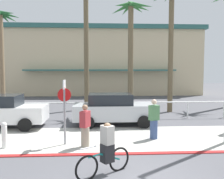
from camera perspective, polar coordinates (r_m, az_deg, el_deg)
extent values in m
plane|color=#4C4C51|center=(16.35, 0.01, -5.87)|extent=(80.00, 80.00, 0.00)
cube|color=#ADAAA0|center=(10.71, 1.78, -11.33)|extent=(44.00, 4.00, 0.02)
cube|color=maroon|center=(8.80, 2.95, -14.80)|extent=(44.00, 0.24, 0.03)
cube|color=beige|center=(33.34, -2.80, 6.04)|extent=(24.37, 10.51, 7.76)
cube|color=#2D605B|center=(33.71, -2.83, 13.08)|extent=(24.97, 11.11, 0.50)
cube|color=#2D605B|center=(27.57, -2.71, 4.56)|extent=(17.06, 1.20, 0.16)
cylinder|color=white|center=(14.72, 0.34, -3.07)|extent=(22.96, 0.08, 0.08)
cylinder|color=white|center=(15.22, -17.25, -4.92)|extent=(0.08, 0.08, 1.00)
cylinder|color=white|center=(14.83, -8.58, -5.02)|extent=(0.08, 0.08, 1.00)
cylinder|color=white|center=(14.79, 0.34, -4.99)|extent=(0.08, 0.08, 1.00)
cylinder|color=white|center=(15.11, 9.10, -4.85)|extent=(0.08, 0.08, 1.00)
cylinder|color=white|center=(15.75, 17.31, -4.62)|extent=(0.08, 0.08, 1.00)
cylinder|color=white|center=(16.69, 24.74, -4.32)|extent=(0.08, 0.08, 1.00)
cylinder|color=gray|center=(9.74, -11.05, -6.40)|extent=(0.08, 0.08, 2.20)
cube|color=white|center=(9.58, -11.16, 1.14)|extent=(0.04, 0.56, 0.36)
cylinder|color=red|center=(9.61, -11.12, -1.24)|extent=(0.52, 0.03, 0.52)
cylinder|color=white|center=(10.12, -23.94, -10.20)|extent=(0.20, 0.20, 0.85)
sphere|color=white|center=(10.02, -24.03, -7.56)|extent=(0.20, 0.20, 0.20)
cylinder|color=#846B4C|center=(20.36, -24.45, 6.02)|extent=(0.36, 0.36, 7.26)
cone|color=#235B2D|center=(20.53, -22.83, 15.75)|extent=(1.51, 0.32, 0.68)
cone|color=#235B2D|center=(20.96, -23.10, 15.29)|extent=(1.24, 1.12, 0.81)
cone|color=#235B2D|center=(21.31, -23.79, 15.06)|extent=(0.57, 1.48, 0.83)
cone|color=#235B2D|center=(19.98, -23.44, 16.16)|extent=(1.68, 1.48, 0.61)
cylinder|color=brown|center=(18.58, -6.07, 10.78)|extent=(0.36, 0.36, 9.98)
cylinder|color=brown|center=(16.57, 4.38, 7.02)|extent=(0.36, 0.36, 7.36)
cone|color=#2D6B33|center=(17.18, 6.61, 18.61)|extent=(1.34, 0.32, 0.73)
cone|color=#2D6B33|center=(17.80, 5.89, 18.40)|extent=(1.31, 1.52, 0.57)
cone|color=#2D6B33|center=(17.93, 3.39, 18.18)|extent=(0.73, 1.90, 0.65)
cone|color=#2D6B33|center=(17.30, 2.16, 18.36)|extent=(1.49, 0.94, 0.83)
cone|color=#2D6B33|center=(16.79, 2.59, 19.24)|extent=(1.31, 0.85, 0.59)
cone|color=#2D6B33|center=(16.28, 4.16, 19.68)|extent=(0.71, 1.80, 0.61)
cone|color=#2D6B33|center=(16.47, 6.91, 19.04)|extent=(1.46, 1.72, 0.85)
cylinder|color=brown|center=(17.73, 13.62, 8.56)|extent=(0.36, 0.36, 8.48)
cube|color=white|center=(13.66, -24.39, -5.19)|extent=(4.40, 1.80, 0.80)
cylinder|color=black|center=(14.14, -17.65, -6.34)|extent=(0.66, 0.22, 0.66)
cylinder|color=black|center=(12.44, -19.73, -7.84)|extent=(0.66, 0.22, 0.66)
cube|color=#B2B7BC|center=(13.09, 0.68, -5.20)|extent=(4.40, 1.80, 0.80)
cube|color=#1E2328|center=(12.98, -0.41, -2.25)|extent=(2.29, 1.58, 0.56)
cylinder|color=black|center=(14.20, 6.14, -6.11)|extent=(0.66, 0.22, 0.66)
cylinder|color=black|center=(12.46, 7.50, -7.60)|extent=(0.66, 0.22, 0.66)
cylinder|color=black|center=(14.03, -5.35, -6.23)|extent=(0.66, 0.22, 0.66)
cylinder|color=black|center=(12.26, -5.67, -7.78)|extent=(0.66, 0.22, 0.66)
torus|color=black|center=(6.79, -5.93, -17.93)|extent=(0.63, 0.45, 0.72)
torus|color=black|center=(7.38, 1.70, -16.05)|extent=(0.63, 0.45, 0.72)
cylinder|color=#197F7A|center=(7.14, -0.48, -15.50)|extent=(0.60, 0.43, 0.35)
cylinder|color=#197F7A|center=(6.81, -4.15, -15.26)|extent=(0.35, 0.25, 0.07)
cylinder|color=#197F7A|center=(7.06, -1.12, -15.12)|extent=(0.05, 0.05, 0.44)
cylinder|color=silver|center=(6.63, -5.58, -13.44)|extent=(0.44, 0.31, 0.04)
cube|color=#232326|center=(7.04, -1.12, -14.66)|extent=(0.42, 0.41, 0.52)
cube|color=#B7B2A8|center=(6.89, -1.12, -10.57)|extent=(0.41, 0.43, 0.52)
sphere|color=brown|center=(6.83, -1.13, -8.70)|extent=(0.22, 0.22, 0.22)
cylinder|color=#384C7A|center=(10.64, 9.77, -9.25)|extent=(0.41, 0.41, 0.82)
cube|color=#4C7F51|center=(10.49, 9.82, -5.38)|extent=(0.46, 0.37, 0.63)
sphere|color=beige|center=(10.43, 9.86, -2.89)|extent=(0.23, 0.23, 0.23)
cylinder|color=gray|center=(9.47, -6.30, -11.05)|extent=(0.43, 0.43, 0.79)
cube|color=#A33338|center=(9.30, -6.34, -6.91)|extent=(0.42, 0.47, 0.61)
sphere|color=#9E7556|center=(9.23, -6.36, -4.22)|extent=(0.22, 0.22, 0.22)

